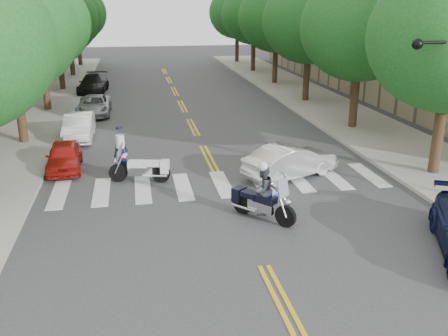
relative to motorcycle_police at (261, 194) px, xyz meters
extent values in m
plane|color=#38383A|center=(-0.68, -3.05, -0.89)|extent=(140.00, 140.00, 0.00)
cube|color=#9E9991|center=(-10.18, 18.95, -0.81)|extent=(5.00, 60.00, 0.15)
cube|color=#9E9991|center=(8.82, 18.95, -0.81)|extent=(5.00, 60.00, 0.15)
cylinder|color=#382316|center=(-9.48, 10.95, 0.77)|extent=(0.44, 0.44, 3.32)
ellipsoid|color=#17511E|center=(-9.48, 10.95, 4.68)|extent=(6.40, 6.40, 5.76)
cylinder|color=#382316|center=(-9.48, 18.95, 0.77)|extent=(0.44, 0.44, 3.32)
ellipsoid|color=#17511E|center=(-9.48, 18.95, 4.68)|extent=(6.40, 6.40, 5.76)
cylinder|color=#382316|center=(-9.48, 26.95, 0.77)|extent=(0.44, 0.44, 3.32)
ellipsoid|color=#17511E|center=(-9.48, 26.95, 4.68)|extent=(6.40, 6.40, 5.76)
cylinder|color=#382316|center=(-9.48, 34.95, 0.77)|extent=(0.44, 0.44, 3.32)
ellipsoid|color=#17511E|center=(-9.48, 34.95, 4.68)|extent=(6.40, 6.40, 5.76)
cylinder|color=#382316|center=(-9.48, 42.95, 0.77)|extent=(0.44, 0.44, 3.32)
ellipsoid|color=#17511E|center=(-9.48, 42.95, 4.68)|extent=(6.40, 6.40, 5.76)
cylinder|color=#382316|center=(8.12, 2.95, 0.77)|extent=(0.44, 0.44, 3.32)
cylinder|color=#382316|center=(8.12, 10.95, 0.77)|extent=(0.44, 0.44, 3.32)
ellipsoid|color=#17511E|center=(8.12, 10.95, 4.68)|extent=(6.40, 6.40, 5.76)
cylinder|color=#382316|center=(8.12, 18.95, 0.77)|extent=(0.44, 0.44, 3.32)
ellipsoid|color=#17511E|center=(8.12, 18.95, 4.68)|extent=(6.40, 6.40, 5.76)
cylinder|color=#382316|center=(8.12, 26.95, 0.77)|extent=(0.44, 0.44, 3.32)
ellipsoid|color=#17511E|center=(8.12, 26.95, 4.68)|extent=(6.40, 6.40, 5.76)
cylinder|color=#382316|center=(8.12, 34.95, 0.77)|extent=(0.44, 0.44, 3.32)
ellipsoid|color=#17511E|center=(8.12, 34.95, 4.68)|extent=(6.40, 6.40, 5.76)
cylinder|color=#382316|center=(8.12, 42.95, 0.77)|extent=(0.44, 0.44, 3.32)
ellipsoid|color=#17511E|center=(8.12, 42.95, 4.68)|extent=(6.40, 6.40, 5.76)
cylinder|color=black|center=(6.32, 0.45, 4.71)|extent=(2.40, 0.10, 0.10)
sphere|color=black|center=(5.22, 0.45, 4.66)|extent=(0.36, 0.36, 0.36)
cylinder|color=black|center=(0.63, -0.74, -0.52)|extent=(0.59, 0.66, 0.73)
cylinder|color=black|center=(-0.48, 0.57, -0.52)|extent=(0.62, 0.68, 0.73)
cube|color=silver|center=(0.04, -0.04, -0.40)|extent=(0.89, 0.96, 0.34)
cube|color=black|center=(0.11, -0.13, -0.13)|extent=(0.78, 0.83, 0.24)
cube|color=black|center=(-0.27, 0.33, -0.11)|extent=(0.71, 0.73, 0.17)
cube|color=black|center=(-0.59, 0.70, -0.24)|extent=(0.57, 0.55, 0.48)
cube|color=#8C99A5|center=(0.54, -0.64, 0.40)|extent=(0.52, 0.47, 0.59)
cube|color=red|center=(0.52, -0.41, 0.21)|extent=(0.15, 0.15, 0.09)
cube|color=#0C26E5|center=(0.32, -0.58, 0.21)|extent=(0.15, 0.15, 0.09)
imported|color=#474C56|center=(0.04, -0.04, 0.15)|extent=(1.04, 1.02, 1.70)
sphere|color=silver|center=(0.04, -0.04, 0.95)|extent=(0.32, 0.32, 0.32)
cylinder|color=black|center=(-4.71, 4.51, -0.52)|extent=(0.75, 0.30, 0.73)
cylinder|color=black|center=(-3.02, 4.16, -0.52)|extent=(0.76, 0.34, 0.73)
cube|color=silver|center=(-3.81, 4.32, -0.40)|extent=(1.02, 0.53, 0.34)
cube|color=silver|center=(-3.92, 4.34, -0.13)|extent=(0.82, 0.53, 0.24)
cube|color=silver|center=(-3.34, 4.22, -0.11)|extent=(0.67, 0.54, 0.17)
cube|color=silver|center=(-2.86, 4.12, -0.24)|extent=(0.41, 0.53, 0.48)
cube|color=#8C99A5|center=(-4.57, 4.48, 0.40)|extent=(0.27, 0.56, 0.59)
cube|color=red|center=(-4.42, 4.31, 0.21)|extent=(0.13, 0.13, 0.09)
cube|color=#0C26E5|center=(-4.37, 4.57, 0.21)|extent=(0.13, 0.13, 0.09)
imported|color=black|center=(-4.57, 5.20, -0.06)|extent=(0.69, 0.55, 1.66)
imported|color=silver|center=(2.23, 3.83, -0.21)|extent=(4.34, 3.01, 1.36)
imported|color=#AD1912|center=(-6.98, 6.45, -0.29)|extent=(1.59, 3.56, 1.19)
imported|color=white|center=(-6.82, 11.45, -0.22)|extent=(1.43, 4.06, 1.34)
imported|color=#9FA0A6|center=(-6.42, 17.33, -0.29)|extent=(2.03, 4.35, 1.20)
imported|color=black|center=(-6.98, 25.45, -0.18)|extent=(2.40, 5.02, 1.41)
imported|color=#95959A|center=(-6.98, 27.61, -0.23)|extent=(1.79, 3.97, 1.32)
camera|label=1|loc=(-3.92, -14.72, 6.01)|focal=40.00mm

